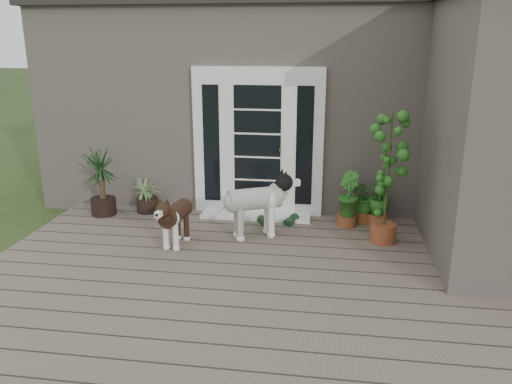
# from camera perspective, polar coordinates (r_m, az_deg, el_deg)

# --- Properties ---
(deck) EXTENTS (6.20, 4.60, 0.12)m
(deck) POSITION_cam_1_polar(r_m,az_deg,el_deg) (5.78, -1.01, -9.98)
(deck) COLOR #6B5B4C
(deck) RESTS_ON ground
(house_main) EXTENTS (7.40, 4.00, 3.10)m
(house_main) POSITION_cam_1_polar(r_m,az_deg,el_deg) (9.44, 3.24, 9.96)
(house_main) COLOR #665E54
(house_main) RESTS_ON ground
(roof_main) EXTENTS (7.60, 4.20, 0.20)m
(roof_main) POSITION_cam_1_polar(r_m,az_deg,el_deg) (9.40, 3.42, 20.00)
(roof_main) COLOR #2D2826
(roof_main) RESTS_ON house_main
(house_wing) EXTENTS (1.60, 2.40, 3.10)m
(house_wing) POSITION_cam_1_polar(r_m,az_deg,el_deg) (6.61, 26.44, 5.35)
(house_wing) COLOR #665E54
(house_wing) RESTS_ON ground
(door_unit) EXTENTS (1.90, 0.14, 2.15)m
(door_unit) POSITION_cam_1_polar(r_m,az_deg,el_deg) (7.51, 0.20, 5.50)
(door_unit) COLOR white
(door_unit) RESTS_ON deck
(door_step) EXTENTS (1.60, 0.40, 0.05)m
(door_step) POSITION_cam_1_polar(r_m,az_deg,el_deg) (7.59, -0.02, -2.59)
(door_step) COLOR white
(door_step) RESTS_ON deck
(brindle_dog) EXTENTS (0.41, 0.78, 0.62)m
(brindle_dog) POSITION_cam_1_polar(r_m,az_deg,el_deg) (6.57, -8.85, -3.27)
(brindle_dog) COLOR #3C2316
(brindle_dog) RESTS_ON deck
(white_dog) EXTENTS (1.00, 0.76, 0.77)m
(white_dog) POSITION_cam_1_polar(r_m,az_deg,el_deg) (6.73, -0.16, -1.93)
(white_dog) COLOR silver
(white_dog) RESTS_ON deck
(spider_plant) EXTENTS (0.68, 0.68, 0.57)m
(spider_plant) POSITION_cam_1_polar(r_m,az_deg,el_deg) (7.92, -11.99, -0.15)
(spider_plant) COLOR #80A263
(spider_plant) RESTS_ON deck
(yucca) EXTENTS (0.88, 0.88, 1.00)m
(yucca) POSITION_cam_1_polar(r_m,az_deg,el_deg) (7.89, -16.72, 1.06)
(yucca) COLOR black
(yucca) RESTS_ON deck
(herb_a) EXTENTS (0.59, 0.59, 0.58)m
(herb_a) POSITION_cam_1_polar(r_m,az_deg,el_deg) (7.45, 12.02, -1.20)
(herb_a) COLOR #1E4C15
(herb_a) RESTS_ON deck
(herb_b) EXTENTS (0.47, 0.47, 0.57)m
(herb_b) POSITION_cam_1_polar(r_m,az_deg,el_deg) (7.27, 10.04, -1.59)
(herb_b) COLOR #175219
(herb_b) RESTS_ON deck
(herb_c) EXTENTS (0.39, 0.39, 0.58)m
(herb_c) POSITION_cam_1_polar(r_m,az_deg,el_deg) (7.40, 13.43, -1.43)
(herb_c) COLOR #195A20
(herb_c) RESTS_ON deck
(sapling) EXTENTS (0.67, 0.67, 1.75)m
(sapling) POSITION_cam_1_polar(r_m,az_deg,el_deg) (6.63, 14.33, 1.67)
(sapling) COLOR #235317
(sapling) RESTS_ON deck
(clog_left) EXTENTS (0.25, 0.31, 0.08)m
(clog_left) POSITION_cam_1_polar(r_m,az_deg,el_deg) (7.31, 0.82, -3.24)
(clog_left) COLOR black
(clog_left) RESTS_ON deck
(clog_right) EXTENTS (0.27, 0.36, 0.10)m
(clog_right) POSITION_cam_1_polar(r_m,az_deg,el_deg) (7.35, 3.94, -3.09)
(clog_right) COLOR black
(clog_right) RESTS_ON deck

